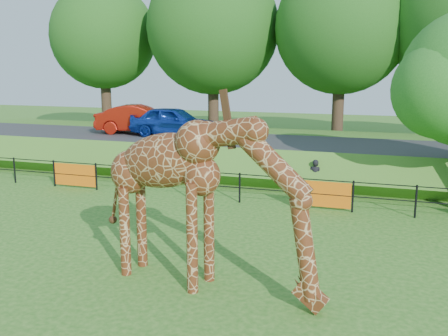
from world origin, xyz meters
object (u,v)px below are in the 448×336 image
Objects in this scene: car_red at (140,119)px; visitor at (315,177)px; car_blue at (173,121)px; giraffe at (207,203)px.

car_red reaches higher than visitor.
car_blue is 8.87m from visitor.
car_red is (-2.17, 0.53, -0.01)m from car_blue.
car_blue is at bearing -115.69° from car_red.
giraffe is at bearing -152.04° from car_blue.
giraffe is 1.21× the size of car_red.
giraffe is 14.82m from car_blue.
car_blue is 0.97× the size of car_red.
giraffe is at bearing 87.56° from visitor.
giraffe is 16.37m from car_red.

